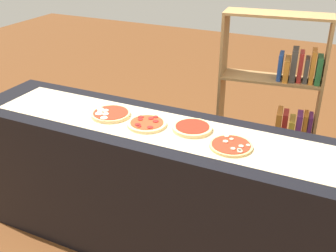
% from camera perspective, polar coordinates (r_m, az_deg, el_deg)
% --- Properties ---
extents(ground_plane, '(12.00, 12.00, 0.00)m').
position_cam_1_polar(ground_plane, '(2.95, 0.00, -16.59)').
color(ground_plane, brown).
extents(counter, '(2.65, 0.61, 0.92)m').
position_cam_1_polar(counter, '(2.65, 0.00, -9.32)').
color(counter, black).
rests_on(counter, ground_plane).
extents(parchment_paper, '(2.30, 0.41, 0.00)m').
position_cam_1_polar(parchment_paper, '(2.41, 0.00, -0.40)').
color(parchment_paper, beige).
rests_on(parchment_paper, counter).
extents(pizza_mozzarella_0, '(0.25, 0.25, 0.03)m').
position_cam_1_polar(pizza_mozzarella_0, '(2.59, -8.04, 1.68)').
color(pizza_mozzarella_0, '#E5C17F').
rests_on(pizza_mozzarella_0, parchment_paper).
extents(pizza_pepperoni_1, '(0.24, 0.24, 0.02)m').
position_cam_1_polar(pizza_pepperoni_1, '(2.45, -2.97, 0.33)').
color(pizza_pepperoni_1, '#E5C17F').
rests_on(pizza_pepperoni_1, parchment_paper).
extents(pizza_plain_2, '(0.24, 0.24, 0.02)m').
position_cam_1_polar(pizza_plain_2, '(2.40, 3.42, -0.26)').
color(pizza_plain_2, '#E5C17F').
rests_on(pizza_plain_2, parchment_paper).
extents(pizza_mushroom_3, '(0.24, 0.24, 0.02)m').
position_cam_1_polar(pizza_mushroom_3, '(2.24, 8.82, -2.73)').
color(pizza_mushroom_3, '#DBB26B').
rests_on(pizza_mushroom_3, parchment_paper).
extents(bookshelf, '(0.78, 0.33, 1.45)m').
position_cam_1_polar(bookshelf, '(3.28, 15.18, 1.35)').
color(bookshelf, '#A87A47').
rests_on(bookshelf, ground_plane).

